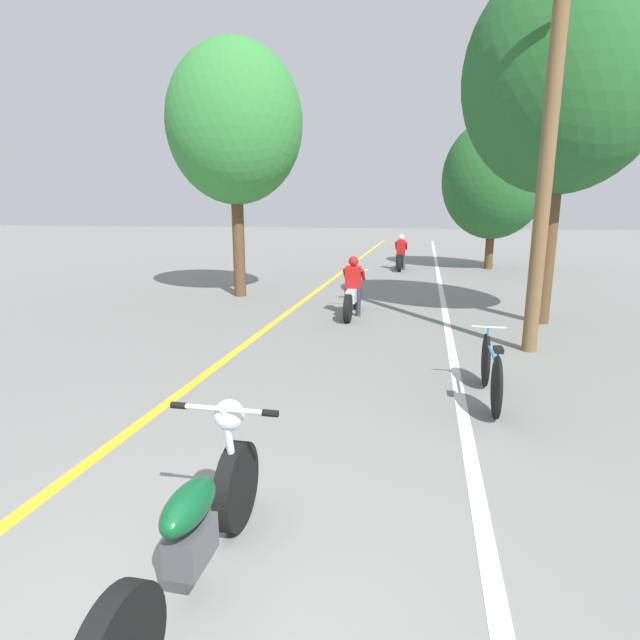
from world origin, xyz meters
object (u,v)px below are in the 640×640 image
motorcycle_rider_lead (353,293)px  bicycle_parked (491,371)px  roadside_tree_right_far (494,179)px  motorcycle_rider_far (401,256)px  utility_pole (549,134)px  roadside_tree_left (234,124)px  roadside_tree_right_near (564,78)px  motorcycle_foreground (195,530)px

motorcycle_rider_lead → bicycle_parked: size_ratio=1.16×
roadside_tree_right_far → motorcycle_rider_lead: roadside_tree_right_far is taller
motorcycle_rider_far → roadside_tree_right_far: bearing=16.4°
roadside_tree_right_far → utility_pole: bearing=-93.3°
utility_pole → bicycle_parked: (-0.94, -2.49, -3.12)m
roadside_tree_left → motorcycle_rider_far: size_ratio=3.30×
motorcycle_rider_far → motorcycle_rider_lead: bearing=-94.0°
utility_pole → motorcycle_rider_far: utility_pole is taller
utility_pole → roadside_tree_right_near: size_ratio=0.97×
roadside_tree_right_near → roadside_tree_right_far: roadside_tree_right_near is taller
roadside_tree_right_near → motorcycle_rider_far: bearing=110.9°
roadside_tree_right_far → motorcycle_rider_lead: (-4.06, -9.98, -2.97)m
utility_pole → bicycle_parked: utility_pole is taller
utility_pole → bicycle_parked: 4.10m
roadside_tree_left → motorcycle_rider_lead: size_ratio=3.12×
motorcycle_foreground → bicycle_parked: size_ratio=1.19×
utility_pole → bicycle_parked: bearing=-110.7°
utility_pole → roadside_tree_left: utility_pole is taller
utility_pole → roadside_tree_right_near: 2.75m
utility_pole → motorcycle_foreground: bearing=-116.5°
roadside_tree_right_far → roadside_tree_left: roadside_tree_left is taller
roadside_tree_right_far → roadside_tree_left: 11.04m
roadside_tree_left → motorcycle_foreground: roadside_tree_left is taller
motorcycle_foreground → roadside_tree_right_near: bearing=66.2°
roadside_tree_right_near → roadside_tree_right_far: (0.05, 9.91, -1.34)m
utility_pole → roadside_tree_right_near: (0.66, 2.32, 1.32)m
roadside_tree_right_near → motorcycle_rider_far: roadside_tree_right_near is taller
roadside_tree_right_near → motorcycle_rider_lead: 5.90m
utility_pole → roadside_tree_right_far: bearing=86.7°
roadside_tree_left → roadside_tree_right_far: bearing=47.1°
utility_pole → roadside_tree_right_far: size_ratio=1.18×
utility_pole → roadside_tree_right_far: utility_pole is taller
utility_pole → motorcycle_rider_far: size_ratio=3.44×
motorcycle_rider_far → bicycle_parked: (1.80, -13.70, -0.14)m
roadside_tree_left → motorcycle_foreground: (3.66, -10.44, -4.05)m
motorcycle_rider_lead → bicycle_parked: (2.42, -4.74, -0.12)m
motorcycle_rider_far → bicycle_parked: 13.82m
motorcycle_rider_lead → motorcycle_rider_far: motorcycle_rider_far is taller
roadside_tree_left → motorcycle_rider_lead: bearing=-29.4°
motorcycle_rider_far → bicycle_parked: size_ratio=1.09×
utility_pole → motorcycle_rider_lead: utility_pole is taller
roadside_tree_right_near → motorcycle_rider_lead: size_ratio=3.35×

